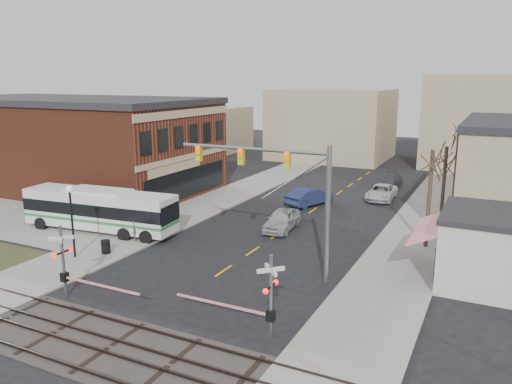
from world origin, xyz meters
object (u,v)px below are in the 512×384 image
Objects in this scene: transit_bus at (100,209)px; trash_bin at (106,247)px; rr_crossing_east at (262,296)px; car_c at (382,192)px; traffic_signal_mast at (284,182)px; car_a at (282,220)px; street_lamp at (71,207)px; car_d at (388,182)px; car_b at (309,196)px; pedestrian_near at (137,228)px; rr_crossing_west at (69,263)px; pedestrian_far at (136,213)px.

transit_bus is 13.93× the size of trash_bin.
rr_crossing_east is 28.98m from car_c.
traffic_signal_mast reaches higher than trash_bin.
rr_crossing_east is 6.21× the size of trash_bin.
street_lamp is at bearing -133.85° from car_a.
car_d is (16.56, 25.31, -1.04)m from transit_bus.
car_b is 7.61m from car_c.
transit_bus is at bearing 72.64° from car_b.
trash_bin is 0.19× the size of car_a.
trash_bin is 31.69m from car_d.
car_a is at bearing -25.95° from pedestrian_near.
car_b is 17.29m from pedestrian_near.
rr_crossing_east is 24.65m from car_b.
street_lamp is at bearing -132.20° from trash_bin.
pedestrian_near is (0.19, 3.02, 0.54)m from trash_bin.
car_c is 1.00× the size of car_d.
rr_crossing_west reaches higher than car_b.
car_d is at bearing 19.61° from pedestrian_far.
transit_bus reaches higher than car_d.
pedestrian_near is at bearing 107.68° from rr_crossing_west.
transit_bus reaches higher than car_b.
trash_bin is 0.17× the size of car_c.
street_lamp is at bearing -108.71° from car_d.
car_c is (13.07, 23.89, 0.15)m from trash_bin.
car_c is at bearing 11.31° from pedestrian_far.
pedestrian_far reaches higher than trash_bin.
traffic_signal_mast is at bearing 105.95° from rr_crossing_east.
car_a is at bearing 51.19° from street_lamp.
pedestrian_near is 1.29× the size of pedestrian_far.
pedestrian_far is at bearing 61.66° from pedestrian_near.
rr_crossing_west is 25.03m from car_b.
car_b reaches higher than pedestrian_far.
pedestrian_near is at bearing -10.17° from transit_bus.
trash_bin is 0.18× the size of car_b.
traffic_signal_mast is 12.69m from pedestrian_near.
street_lamp reaches higher than pedestrian_near.
car_c is at bearing 87.11° from traffic_signal_mast.
traffic_signal_mast reaches higher than street_lamp.
rr_crossing_east is 20.76m from pedestrian_far.
car_d is 2.63× the size of pedestrian_near.
car_d is (13.89, 30.54, -2.75)m from street_lamp.
traffic_signal_mast is at bearing 42.13° from rr_crossing_west.
car_a reaches higher than car_d.
rr_crossing_west and rr_crossing_east have the same top height.
pedestrian_far reaches higher than car_a.
rr_crossing_west is 31.47m from car_c.
pedestrian_far is at bearing 68.89° from car_b.
traffic_signal_mast is (15.97, -1.61, 3.93)m from transit_bus.
transit_bus is 2.62× the size of car_a.
pedestrian_far is (1.00, 3.00, -0.91)m from transit_bus.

